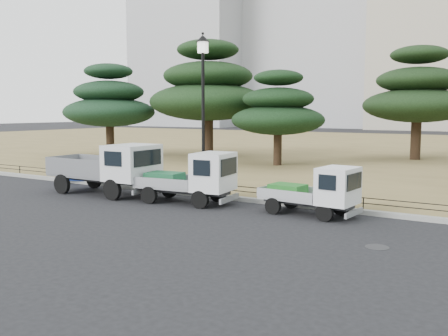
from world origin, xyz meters
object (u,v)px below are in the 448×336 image
Objects in this scene: truck_kei_front at (192,178)px; street_lamp at (203,87)px; truck_large at (108,166)px; tarp_pile at (84,170)px; truck_kei_rear at (315,191)px.

truck_kei_front is 0.61× the size of street_lamp.
truck_large is at bearing -151.65° from street_lamp.
truck_kei_front reaches higher than tarp_pile.
street_lamp reaches higher than truck_kei_front.
street_lamp is at bearing 170.73° from truck_kei_rear.
truck_large is 1.27× the size of truck_kei_front.
truck_kei_rear is at bearing -14.27° from street_lamp.
tarp_pile is at bearing 151.18° from truck_large.
truck_kei_rear is 12.31m from tarp_pile.
truck_kei_front is (4.04, 0.16, -0.21)m from truck_large.
street_lamp is at bearing -0.52° from tarp_pile.
street_lamp is (3.42, 1.84, 3.19)m from truck_large.
truck_kei_front is at bearing -170.93° from truck_kei_rear.
tarp_pile is at bearing 178.42° from truck_kei_rear.
truck_kei_front is at bearing -13.00° from tarp_pile.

